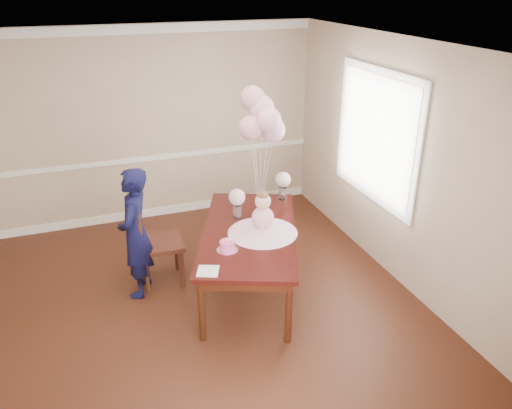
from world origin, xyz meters
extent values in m
cube|color=black|center=(0.00, 0.00, 0.00)|extent=(4.50, 5.00, 0.00)
cube|color=silver|center=(0.00, 0.00, 2.70)|extent=(4.50, 5.00, 0.02)
cube|color=tan|center=(0.00, 2.50, 1.35)|extent=(4.50, 0.02, 2.70)
cube|color=tan|center=(0.00, -2.50, 1.35)|extent=(4.50, 0.02, 2.70)
cube|color=tan|center=(2.25, 0.00, 1.35)|extent=(0.02, 5.00, 2.70)
cube|color=white|center=(0.00, 2.49, 0.90)|extent=(4.50, 0.02, 0.07)
cube|color=white|center=(0.00, 2.49, 2.63)|extent=(4.50, 0.02, 0.12)
cube|color=white|center=(0.00, 2.49, 0.06)|extent=(4.50, 0.02, 0.12)
cube|color=white|center=(2.23, 0.50, 1.55)|extent=(0.02, 1.66, 1.56)
cube|color=white|center=(2.21, 0.50, 1.55)|extent=(0.01, 1.50, 1.40)
cube|color=black|center=(0.56, 0.24, 0.72)|extent=(1.65, 2.20, 0.05)
cube|color=black|center=(0.56, 0.24, 0.64)|extent=(1.52, 2.08, 0.10)
cylinder|color=black|center=(-0.16, -0.45, 0.35)|extent=(0.09, 0.09, 0.69)
cylinder|color=black|center=(0.61, -0.76, 0.35)|extent=(0.09, 0.09, 0.69)
cylinder|color=black|center=(0.52, 1.24, 0.35)|extent=(0.09, 0.09, 0.69)
cylinder|color=black|center=(1.29, 0.93, 0.35)|extent=(0.09, 0.09, 0.69)
cone|color=#F4B4D6|center=(0.68, 0.14, 0.79)|extent=(0.98, 0.98, 0.10)
sphere|color=#F399CD|center=(0.68, 0.14, 0.92)|extent=(0.24, 0.24, 0.24)
sphere|color=#FEBEAF|center=(0.68, 0.14, 1.11)|extent=(0.17, 0.17, 0.17)
sphere|color=brown|center=(0.68, 0.14, 1.17)|extent=(0.12, 0.12, 0.12)
cylinder|color=silver|center=(0.22, -0.10, 0.75)|extent=(0.28, 0.28, 0.01)
cylinder|color=#FF50A5|center=(0.22, -0.10, 0.80)|extent=(0.19, 0.19, 0.10)
sphere|color=white|center=(0.22, -0.10, 0.86)|extent=(0.03, 0.03, 0.03)
sphere|color=white|center=(0.25, -0.09, 0.86)|extent=(0.03, 0.03, 0.03)
cylinder|color=white|center=(0.54, 0.57, 0.82)|extent=(0.13, 0.13, 0.16)
sphere|color=beige|center=(0.54, 0.57, 1.00)|extent=(0.19, 0.19, 0.19)
cylinder|color=silver|center=(1.23, 0.88, 0.82)|extent=(0.13, 0.13, 0.16)
sphere|color=#F5CDDA|center=(1.23, 0.88, 1.00)|extent=(0.19, 0.19, 0.19)
cube|color=white|center=(-0.07, -0.41, 0.75)|extent=(0.26, 0.26, 0.01)
cylinder|color=silver|center=(0.86, 0.71, 0.75)|extent=(0.05, 0.05, 0.02)
sphere|color=#ECA7B6|center=(0.77, 0.75, 1.73)|extent=(0.28, 0.28, 0.28)
sphere|color=#FFB4D0|center=(0.93, 0.63, 1.83)|extent=(0.28, 0.28, 0.28)
sphere|color=#FFB4CE|center=(0.91, 0.79, 1.93)|extent=(0.28, 0.28, 0.28)
sphere|color=#E09EAE|center=(0.83, 0.85, 2.03)|extent=(0.28, 0.28, 0.28)
sphere|color=#FFB4D7|center=(1.03, 0.73, 1.68)|extent=(0.28, 0.28, 0.28)
cylinder|color=white|center=(0.81, 0.73, 1.17)|extent=(0.09, 0.04, 0.83)
cylinder|color=white|center=(0.90, 0.67, 1.22)|extent=(0.08, 0.09, 0.92)
cylinder|color=white|center=(0.89, 0.75, 1.27)|extent=(0.06, 0.08, 1.02)
cylinder|color=white|center=(0.84, 0.78, 1.32)|extent=(0.04, 0.13, 1.12)
cylinder|color=white|center=(0.94, 0.72, 1.14)|extent=(0.16, 0.02, 0.77)
cube|color=#39160F|center=(-0.33, 0.72, 0.49)|extent=(0.50, 0.50, 0.05)
cylinder|color=#3B1F10|center=(-0.54, 0.53, 0.24)|extent=(0.05, 0.05, 0.47)
cylinder|color=#3B1B10|center=(-0.14, 0.51, 0.24)|extent=(0.05, 0.05, 0.47)
cylinder|color=#37140F|center=(-0.52, 0.92, 0.24)|extent=(0.05, 0.05, 0.47)
cylinder|color=black|center=(-0.13, 0.91, 0.24)|extent=(0.05, 0.05, 0.47)
cylinder|color=#381B0F|center=(-0.56, 0.53, 0.81)|extent=(0.05, 0.05, 0.62)
cylinder|color=#33190E|center=(-0.55, 0.92, 0.81)|extent=(0.05, 0.05, 0.62)
cube|color=#35170E|center=(-0.55, 0.72, 0.68)|extent=(0.05, 0.44, 0.05)
cube|color=#3E2010|center=(-0.55, 0.72, 0.86)|extent=(0.05, 0.44, 0.05)
cube|color=#341B0E|center=(-0.55, 0.72, 1.03)|extent=(0.05, 0.44, 0.05)
imported|color=black|center=(-0.60, 0.60, 0.74)|extent=(0.53, 0.63, 1.47)
camera|label=1|loc=(-1.00, -4.28, 3.26)|focal=35.00mm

